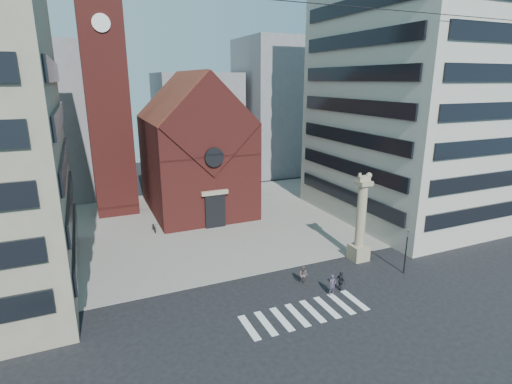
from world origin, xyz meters
TOP-DOWN VIEW (x-y plane):
  - ground at (0.00, 0.00)m, footprint 120.00×120.00m
  - piazza at (0.00, 19.00)m, footprint 46.00×30.00m
  - zebra_crossing at (0.55, -3.00)m, footprint 10.20×3.20m
  - church at (0.00, 25.04)m, footprint 12.00×16.65m
  - campanile at (-10.00, 28.00)m, footprint 5.50×5.50m
  - building_right at (24.00, 12.00)m, footprint 18.00×22.00m
  - bg_block_left at (-20.00, 40.00)m, footprint 16.00×14.00m
  - bg_block_mid at (6.00, 45.00)m, footprint 14.00×12.00m
  - bg_block_right at (22.00, 42.00)m, footprint 16.00×14.00m
  - lion_column at (10.01, 3.00)m, footprint 1.63×1.60m
  - traffic_light at (12.00, -1.00)m, footprint 0.13×0.16m
  - pedestrian_0 at (3.91, -1.56)m, footprint 0.65×0.43m
  - pedestrian_1 at (2.64, 0.86)m, footprint 1.03×1.02m
  - pedestrian_2 at (4.95, -1.27)m, footprint 0.53×1.04m
  - scooter_0 at (-6.88, 18.40)m, footprint 0.72×1.97m
  - scooter_1 at (-5.31, 18.40)m, footprint 0.57×1.91m
  - scooter_2 at (-3.73, 18.40)m, footprint 0.72×1.97m
  - scooter_3 at (-2.16, 18.40)m, footprint 0.57×1.91m
  - scooter_4 at (-0.59, 18.40)m, footprint 0.72×1.97m
  - scooter_5 at (0.99, 18.40)m, footprint 0.57×1.91m
  - scooter_6 at (2.56, 18.40)m, footprint 0.72×1.97m

SIDE VIEW (x-z plane):
  - ground at x=0.00m, z-range 0.00..0.00m
  - zebra_crossing at x=0.55m, z-range 0.00..0.01m
  - piazza at x=0.00m, z-range 0.00..0.05m
  - scooter_0 at x=-6.88m, z-range 0.05..1.08m
  - scooter_2 at x=-3.73m, z-range 0.05..1.08m
  - scooter_4 at x=-0.59m, z-range 0.05..1.08m
  - scooter_6 at x=2.56m, z-range 0.05..1.08m
  - scooter_1 at x=-5.31m, z-range 0.05..1.19m
  - scooter_3 at x=-2.16m, z-range 0.05..1.19m
  - scooter_5 at x=0.99m, z-range 0.05..1.19m
  - pedestrian_1 at x=2.64m, z-range 0.00..1.68m
  - pedestrian_2 at x=4.95m, z-range 0.00..1.70m
  - pedestrian_0 at x=3.91m, z-range 0.00..1.77m
  - traffic_light at x=12.00m, z-range 0.14..4.44m
  - lion_column at x=10.01m, z-range -0.88..7.79m
  - church at x=0.00m, z-range -1.02..16.98m
  - bg_block_mid at x=6.00m, z-range 0.00..18.00m
  - bg_block_left at x=-20.00m, z-range 0.00..22.00m
  - bg_block_right at x=22.00m, z-range 0.00..24.00m
  - campanile at x=-10.00m, z-range 0.14..31.34m
  - building_right at x=24.00m, z-range 0.00..32.00m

